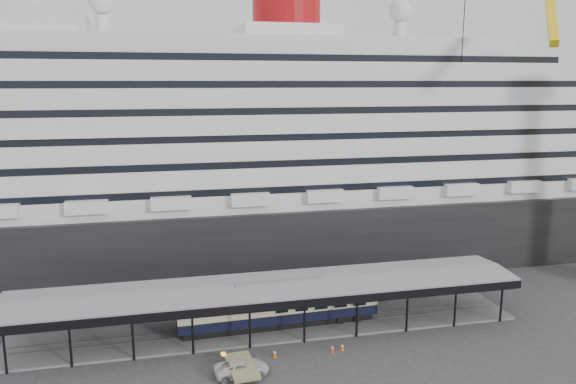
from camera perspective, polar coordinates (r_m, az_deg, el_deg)
The scene contains 8 objects.
ground at distance 59.73m, azimuth -0.89°, elevation -15.64°, with size 200.00×200.00×0.00m, color #313134.
cruise_ship at distance 85.29m, azimuth -5.41°, elevation 5.36°, with size 130.00×30.00×43.90m.
platform_canopy at distance 63.18m, azimuth -1.86°, elevation -11.73°, with size 56.00×9.18×5.30m.
port_truck at distance 54.95m, azimuth -4.73°, elevation -17.39°, with size 2.36×5.12×1.42m, color silver.
pullman_carriage at distance 63.25m, azimuth -0.92°, elevation -11.40°, with size 22.47×3.75×21.97m.
traffic_cone_left at distance 58.05m, azimuth -1.36°, elevation -16.04°, with size 0.53×0.53×0.82m.
traffic_cone_mid at distance 59.11m, azimuth 4.53°, elevation -15.56°, with size 0.51×0.51×0.78m.
traffic_cone_right at distance 59.55m, azimuth 5.54°, elevation -15.39°, with size 0.50×0.50×0.75m.
Camera 1 is at (-11.05, -52.12, 27.01)m, focal length 35.00 mm.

